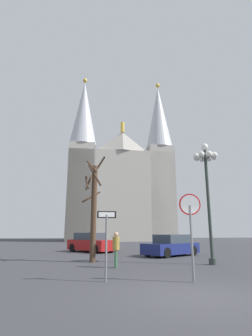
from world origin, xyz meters
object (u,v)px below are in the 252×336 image
Objects in this scene: bare_tree at (93,207)px; parked_car_far_navy at (171,246)px; one_way_arrow_sign at (106,236)px; pedestrian_walking at (116,246)px; stop_sign at (191,219)px; street_lamp at (207,175)px; parked_car_near_red at (91,243)px; cathedral at (120,187)px.

bare_tree is 1.36× the size of parked_car_far_navy.
one_way_arrow_sign is 1.45× the size of pedestrian_walking.
stop_sign is 1.26× the size of one_way_arrow_sign.
street_lamp is 1.49× the size of parked_car_near_red.
parked_car_far_navy is (1.87, 9.40, -1.35)m from stop_sign.
pedestrian_walking is (-2.26, 3.82, -1.05)m from stop_sign.
stop_sign reaches higher than parked_car_near_red.
bare_tree reaches higher than stop_sign.
cathedral is 27.24m from parked_car_near_red.
parked_car_far_navy is at bearing -37.55° from parked_car_near_red.
stop_sign is at bearing -120.05° from street_lamp.
parked_car_near_red is 0.97× the size of parked_car_far_navy.
one_way_arrow_sign is at bearing -86.90° from parked_car_near_red.
cathedral reaches higher than parked_car_near_red.
street_lamp reaches higher than stop_sign.
parked_car_near_red is (-0.19, 7.41, -2.21)m from bare_tree.
cathedral is 34.94m from street_lamp.
bare_tree reaches higher than pedestrian_walking.
parked_car_far_navy is at bearing 62.47° from one_way_arrow_sign.
parked_car_far_navy is at bearing -88.02° from cathedral.
pedestrian_walking is at bearing -82.46° from parked_car_near_red.
cathedral is 12.63× the size of one_way_arrow_sign.
bare_tree is 7.73m from parked_car_near_red.
cathedral is at bearing 92.89° from street_lamp.
street_lamp is (2.59, 4.47, 2.50)m from stop_sign.
stop_sign is at bearing -91.24° from cathedral.
one_way_arrow_sign is (-2.84, 0.37, -0.55)m from stop_sign.
parked_car_far_navy is (5.43, -4.17, -0.04)m from parked_car_near_red.
stop_sign is 9.68m from parked_car_far_navy.
street_lamp is at bearing 7.62° from pedestrian_walking.
one_way_arrow_sign is at bearing -99.45° from pedestrian_walking.
cathedral is 39.64m from one_way_arrow_sign.
parked_car_far_navy is (5.24, 3.24, -2.25)m from bare_tree.
street_lamp is 6.39m from bare_tree.
cathedral is 6.86× the size of parked_car_near_red.
pedestrian_walking reaches higher than parked_car_near_red.
stop_sign reaches higher than one_way_arrow_sign.
stop_sign is 0.46× the size of street_lamp.
one_way_arrow_sign is (-3.68, -38.66, -7.91)m from cathedral.
bare_tree is (-0.53, 5.80, 1.46)m from one_way_arrow_sign.
cathedral reaches higher than pedestrian_walking.
pedestrian_walking is at bearing -126.54° from parked_car_far_navy.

